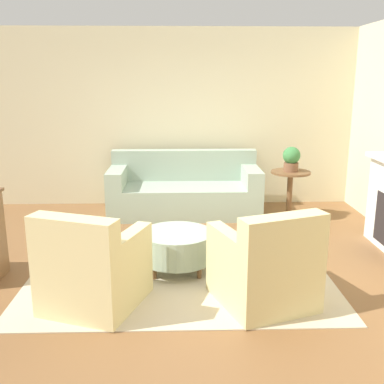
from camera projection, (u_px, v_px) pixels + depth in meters
name	position (u px, v px, depth m)	size (l,w,h in m)	color
ground_plane	(180.00, 272.00, 4.81)	(16.00, 16.00, 0.00)	brown
wall_back	(179.00, 118.00, 7.23)	(9.58, 0.12, 2.80)	beige
rug	(180.00, 272.00, 4.81)	(3.12, 2.33, 0.01)	beige
couch	(184.00, 192.00, 6.87)	(2.26, 0.94, 0.94)	#9EB29E
armchair_left	(92.00, 270.00, 4.01)	(1.01, 1.04, 0.91)	beige
armchair_right	(266.00, 268.00, 4.05)	(1.01, 1.04, 0.91)	beige
ottoman_table	(177.00, 246.00, 4.81)	(0.77, 0.77, 0.42)	#9EB29E
side_table	(290.00, 186.00, 6.60)	(0.58, 0.58, 0.71)	brown
potted_plant_on_side_table	(291.00, 158.00, 6.50)	(0.25, 0.25, 0.36)	brown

